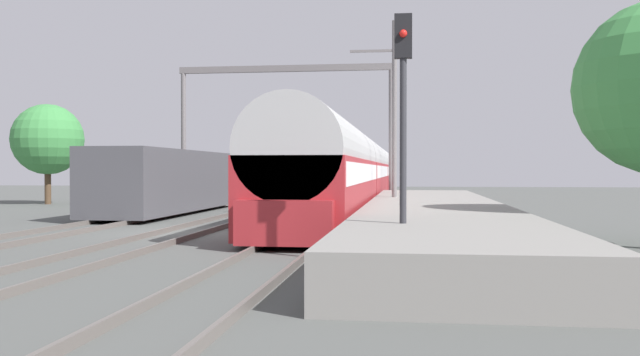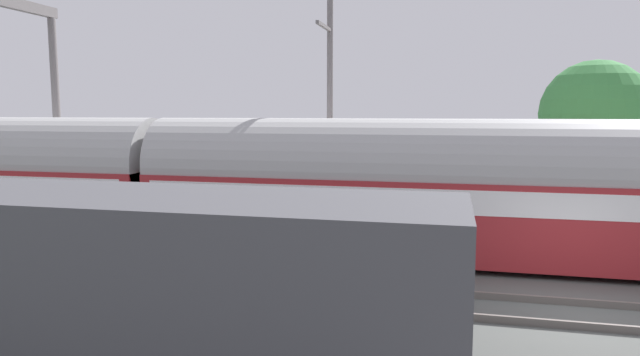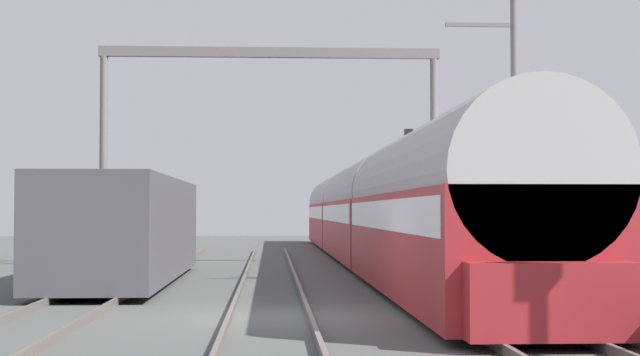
# 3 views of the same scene
# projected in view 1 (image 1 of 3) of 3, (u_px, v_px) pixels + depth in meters

# --- Properties ---
(ground) EXTENTS (120.00, 120.00, 0.00)m
(ground) POSITION_uv_depth(u_px,v_px,m) (190.00, 232.00, 21.74)
(ground) COLOR #4C4F4C
(track_far_west) EXTENTS (1.51, 60.00, 0.16)m
(track_far_west) POSITION_uv_depth(u_px,v_px,m) (73.00, 229.00, 22.25)
(track_far_west) COLOR #5E5853
(track_far_west) RESTS_ON ground
(track_west) EXTENTS (1.52, 60.00, 0.16)m
(track_west) POSITION_uv_depth(u_px,v_px,m) (190.00, 230.00, 21.74)
(track_west) COLOR #5E5853
(track_west) RESTS_ON ground
(track_east) EXTENTS (1.51, 60.00, 0.16)m
(track_east) POSITION_uv_depth(u_px,v_px,m) (312.00, 231.00, 21.23)
(track_east) COLOR #5E5853
(track_east) RESTS_ON ground
(platform) EXTENTS (4.40, 28.00, 0.90)m
(platform) POSITION_uv_depth(u_px,v_px,m) (434.00, 216.00, 22.71)
(platform) COLOR gray
(platform) RESTS_ON ground
(passenger_train) EXTENTS (2.93, 49.20, 3.82)m
(passenger_train) POSITION_uv_depth(u_px,v_px,m) (359.00, 170.00, 40.85)
(passenger_train) COLOR maroon
(passenger_train) RESTS_ON ground
(freight_car) EXTENTS (2.80, 13.00, 2.70)m
(freight_car) POSITION_uv_depth(u_px,v_px,m) (169.00, 181.00, 31.12)
(freight_car) COLOR #47474C
(freight_car) RESTS_ON ground
(person_crossing) EXTENTS (0.46, 0.36, 1.73)m
(person_crossing) POSITION_uv_depth(u_px,v_px,m) (376.00, 187.00, 38.26)
(person_crossing) COLOR black
(person_crossing) RESTS_ON ground
(railway_signal_near) EXTENTS (0.36, 0.30, 5.18)m
(railway_signal_near) POSITION_uv_depth(u_px,v_px,m) (403.00, 106.00, 13.97)
(railway_signal_near) COLOR #2D2D33
(railway_signal_near) RESTS_ON ground
(railway_signal_far) EXTENTS (0.36, 0.30, 5.44)m
(railway_signal_far) POSITION_uv_depth(u_px,v_px,m) (392.00, 147.00, 43.52)
(railway_signal_far) COLOR #2D2D33
(railway_signal_far) RESTS_ON ground
(catenary_gantry) EXTENTS (12.26, 0.28, 7.86)m
(catenary_gantry) POSITION_uv_depth(u_px,v_px,m) (285.00, 105.00, 38.39)
(catenary_gantry) COLOR slate
(catenary_gantry) RESTS_ON ground
(catenary_pole_east_mid) EXTENTS (1.90, 0.20, 8.00)m
(catenary_pole_east_mid) POSITION_uv_depth(u_px,v_px,m) (393.00, 116.00, 27.54)
(catenary_pole_east_mid) COLOR slate
(catenary_pole_east_mid) RESTS_ON ground
(tree_west_background) EXTENTS (4.07, 4.07, 5.79)m
(tree_west_background) POSITION_uv_depth(u_px,v_px,m) (48.00, 139.00, 39.48)
(tree_west_background) COLOR #4C3826
(tree_west_background) RESTS_ON ground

